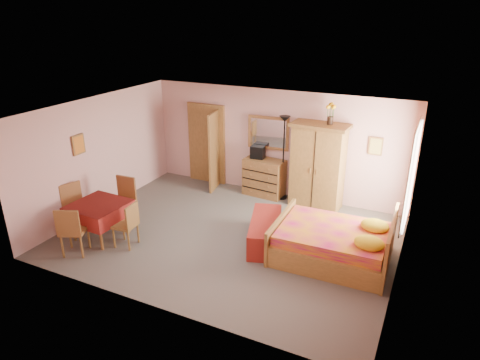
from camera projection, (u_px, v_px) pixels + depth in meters
The scene contains 23 objects.
floor at pixel (229, 236), 8.78m from camera, with size 6.50×6.50×0.00m, color slate.
ceiling at pixel (228, 111), 7.81m from camera, with size 6.50×6.50×0.00m, color brown.
wall_back at pixel (275, 143), 10.39m from camera, with size 6.50×0.10×2.60m, color #DAA39E.
wall_front at pixel (151, 234), 6.20m from camera, with size 6.50×0.10×2.60m, color #DAA39E.
wall_left at pixel (100, 154), 9.59m from camera, with size 0.10×5.00×2.60m, color #DAA39E.
wall_right at pixel (406, 209), 6.99m from camera, with size 0.10×5.00×2.60m, color #DAA39E.
doorway at pixel (207, 144), 11.22m from camera, with size 1.06×0.12×2.15m, color #9E6B35.
window at pixel (411, 176), 7.96m from camera, with size 0.08×1.40×1.95m, color white.
picture_left at pixel (78, 145), 8.93m from camera, with size 0.04×0.32×0.42m, color orange.
picture_back at pixel (376, 146), 9.33m from camera, with size 0.30×0.04×0.40m, color #D8BF59.
chest_of_drawers at pixel (264, 177), 10.55m from camera, with size 0.99×0.49×0.93m, color olive.
wall_mirror at pixel (268, 133), 10.32m from camera, with size 1.03×0.05×0.81m, color silver.
stereo at pixel (258, 152), 10.43m from camera, with size 0.33×0.24×0.31m, color black.
floor_lamp at pixel (283, 158), 10.17m from camera, with size 0.26×0.26×2.05m, color black.
wardrobe at pixel (318, 166), 9.76m from camera, with size 1.27×0.65×1.99m, color #A47537.
sunflower_vase at pixel (331, 114), 9.25m from camera, with size 0.19×0.19×0.48m, color yellow.
bed at pixel (333, 234), 7.85m from camera, with size 2.10×1.66×0.97m, color #BD1260.
bench at pixel (265, 231), 8.44m from camera, with size 0.56×1.51×0.50m, color maroon.
dining_table at pixel (100, 221), 8.61m from camera, with size 1.01×1.01×0.74m, color maroon.
chair_south at pixel (74, 230), 8.00m from camera, with size 0.45×0.45×0.99m, color olive.
chair_north at pixel (122, 202), 9.10m from camera, with size 0.47×0.47×1.03m, color #A07236.
chair_west at pixel (77, 208), 8.86m from camera, with size 0.45×0.45×0.99m, color #AC6C3A.
chair_east at pixel (125, 225), 8.28m from camera, with size 0.41×0.41×0.90m, color olive.
Camera 1 is at (3.52, -6.87, 4.35)m, focal length 32.00 mm.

